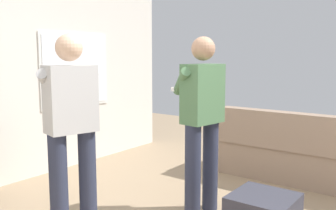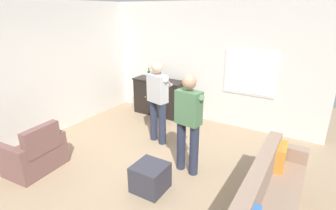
# 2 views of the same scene
# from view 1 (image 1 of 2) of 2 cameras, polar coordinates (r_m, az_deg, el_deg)

# --- Properties ---
(wall_back_with_window) EXTENTS (5.20, 0.15, 2.80)m
(wall_back_with_window) POSITION_cam_1_polar(r_m,az_deg,el_deg) (4.75, -23.18, 5.63)
(wall_back_with_window) COLOR silver
(wall_back_with_window) RESTS_ON ground
(couch) EXTENTS (0.57, 2.44, 0.86)m
(couch) POSITION_cam_1_polar(r_m,az_deg,el_deg) (4.70, 20.73, -7.40)
(couch) COLOR gray
(couch) RESTS_ON ground
(person_standing_left) EXTENTS (0.54, 0.51, 1.68)m
(person_standing_left) POSITION_cam_1_polar(r_m,az_deg,el_deg) (3.20, -14.57, -2.97)
(person_standing_left) COLOR #282D42
(person_standing_left) RESTS_ON ground
(person_standing_right) EXTENTS (0.55, 0.50, 1.68)m
(person_standing_right) POSITION_cam_1_polar(r_m,az_deg,el_deg) (3.52, 5.12, -1.79)
(person_standing_right) COLOR #282D42
(person_standing_right) RESTS_ON ground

